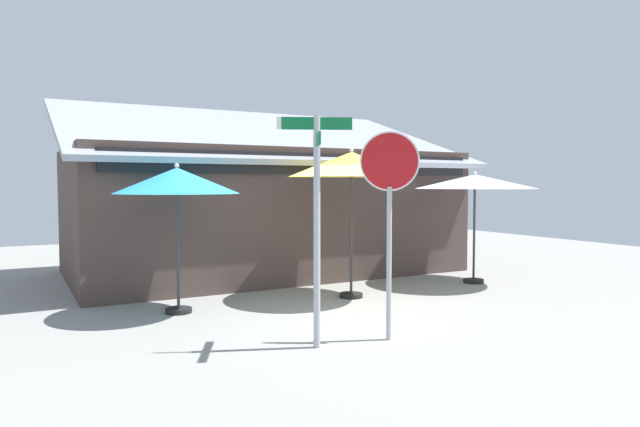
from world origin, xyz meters
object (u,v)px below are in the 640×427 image
Objects in this scene: stop_sign at (389,194)px; patio_umbrella_ivory_right at (475,182)px; street_sign_post at (317,206)px; patio_umbrella_teal_left at (177,182)px; patio_umbrella_mustard_center at (351,165)px.

stop_sign reaches higher than patio_umbrella_ivory_right.
street_sign_post is 1.22× the size of patio_umbrella_teal_left.
patio_umbrella_ivory_right is (6.39, -0.25, -0.00)m from patio_umbrella_teal_left.
patio_umbrella_mustard_center is (2.13, 2.56, 0.63)m from street_sign_post.
stop_sign is at bearing -8.48° from street_sign_post.
patio_umbrella_teal_left is (-1.08, 2.86, 0.32)m from street_sign_post.
street_sign_post reaches higher than patio_umbrella_ivory_right.
patio_umbrella_mustard_center reaches higher than patio_umbrella_teal_left.
street_sign_post is 1.07× the size of patio_umbrella_mustard_center.
street_sign_post is at bearing 171.52° from stop_sign.
patio_umbrella_ivory_right is (3.18, 0.06, -0.32)m from patio_umbrella_mustard_center.
stop_sign is at bearing -111.74° from patio_umbrella_mustard_center.
patio_umbrella_teal_left is 3.24m from patio_umbrella_mustard_center.
patio_umbrella_teal_left is 0.96× the size of patio_umbrella_ivory_right.
stop_sign is at bearing -54.82° from patio_umbrella_teal_left.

